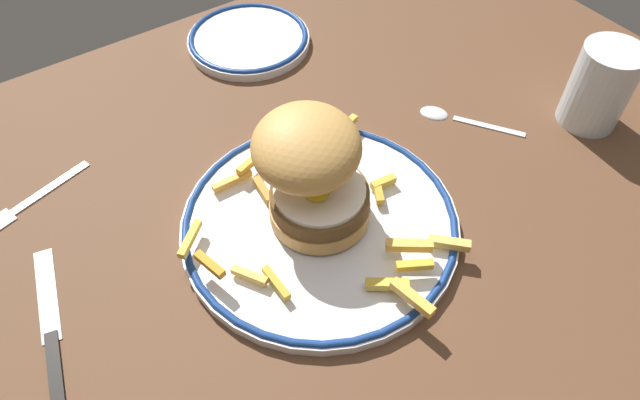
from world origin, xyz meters
TOP-DOWN VIEW (x-y plane):
  - ground_plane at (0.00, 0.00)cm, footprint 112.50×84.39cm
  - dinner_plate at (-2.32, -2.31)cm, footprint 29.52×29.52cm
  - burger at (-2.21, -0.66)cm, footprint 14.90×15.17cm
  - fries_pile at (-1.90, -3.29)cm, footprint 26.41×27.13cm
  - water_glass at (35.08, -7.23)cm, footprint 7.29×7.29cm
  - side_plate at (8.13, 30.85)cm, footprint 17.48×17.48cm
  - fork at (-26.96, 18.98)cm, footprint 14.23×5.25cm
  - knife at (-30.17, 1.27)cm, footprint 5.49×17.88cm
  - spoon at (20.89, 3.16)cm, footprint 8.93×11.93cm

SIDE VIEW (x-z plane):
  - ground_plane at x=0.00cm, z-range -4.00..0.00cm
  - fork at x=-26.96cm, z-range 0.00..0.36cm
  - knife at x=-30.17cm, z-range -0.09..0.61cm
  - spoon at x=20.89cm, z-range -0.09..0.81cm
  - side_plate at x=8.13cm, z-range 0.03..1.63cm
  - dinner_plate at x=-2.32cm, z-range 0.04..1.64cm
  - fries_pile at x=-1.90cm, z-range 1.28..3.78cm
  - water_glass at x=35.08cm, z-range -0.78..9.61cm
  - burger at x=-2.21cm, z-range 1.47..13.58cm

